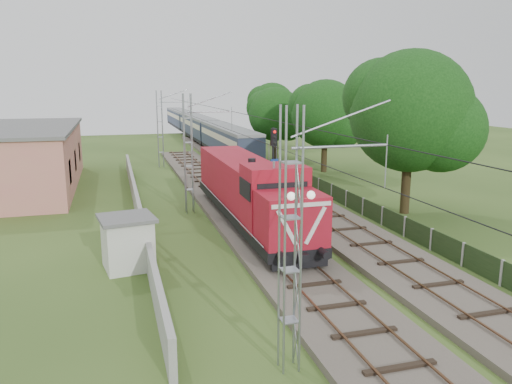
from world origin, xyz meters
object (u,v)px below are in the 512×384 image
object	(u,v)px
coach_rake	(198,126)
signal_post	(274,152)
locomotive	(250,190)
relay_hut	(128,242)

from	to	relation	value
coach_rake	signal_post	size ratio (longest dim) A/B	11.19
locomotive	signal_post	bearing A→B (deg)	58.11
coach_rake	locomotive	bearing A→B (deg)	-95.86
locomotive	coach_rake	bearing A→B (deg)	84.14
locomotive	signal_post	world-z (taller)	signal_post
relay_hut	locomotive	bearing A→B (deg)	35.27
relay_hut	signal_post	bearing A→B (deg)	44.32
coach_rake	relay_hut	world-z (taller)	coach_rake
locomotive	coach_rake	distance (m)	49.01
signal_post	relay_hut	bearing A→B (deg)	-135.68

